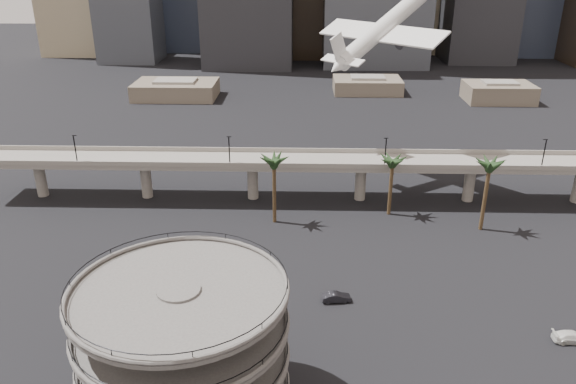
{
  "coord_description": "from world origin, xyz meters",
  "views": [
    {
      "loc": [
        -0.78,
        -50.95,
        47.2
      ],
      "look_at": [
        -3.01,
        28.0,
        13.06
      ],
      "focal_mm": 35.0,
      "sensor_mm": 36.0,
      "label": 1
    }
  ],
  "objects_px": {
    "parking_ramp": "(183,341)",
    "overpass": "(307,165)",
    "car_c": "(572,337)",
    "car_a": "(228,308)",
    "car_b": "(336,297)",
    "airborne_jet": "(382,29)"
  },
  "relations": [
    {
      "from": "overpass",
      "to": "car_a",
      "type": "height_order",
      "value": "overpass"
    },
    {
      "from": "parking_ramp",
      "to": "car_c",
      "type": "bearing_deg",
      "value": 16.13
    },
    {
      "from": "overpass",
      "to": "airborne_jet",
      "type": "xyz_separation_m",
      "value": [
        15.61,
        16.21,
        24.63
      ]
    },
    {
      "from": "parking_ramp",
      "to": "car_b",
      "type": "relative_size",
      "value": 5.2
    },
    {
      "from": "overpass",
      "to": "car_c",
      "type": "relative_size",
      "value": 25.82
    },
    {
      "from": "car_a",
      "to": "car_c",
      "type": "distance_m",
      "value": 46.07
    },
    {
      "from": "parking_ramp",
      "to": "car_c",
      "type": "distance_m",
      "value": 50.47
    },
    {
      "from": "airborne_jet",
      "to": "car_b",
      "type": "xyz_separation_m",
      "value": [
        -11.3,
        -53.1,
        -31.26
      ]
    },
    {
      "from": "car_a",
      "to": "airborne_jet",
      "type": "bearing_deg",
      "value": -16.13
    },
    {
      "from": "parking_ramp",
      "to": "car_a",
      "type": "distance_m",
      "value": 20.91
    },
    {
      "from": "overpass",
      "to": "car_b",
      "type": "height_order",
      "value": "overpass"
    },
    {
      "from": "overpass",
      "to": "car_a",
      "type": "distance_m",
      "value": 42.25
    },
    {
      "from": "parking_ramp",
      "to": "airborne_jet",
      "type": "height_order",
      "value": "airborne_jet"
    },
    {
      "from": "car_b",
      "to": "overpass",
      "type": "bearing_deg",
      "value": -1.16
    },
    {
      "from": "parking_ramp",
      "to": "overpass",
      "type": "relative_size",
      "value": 0.17
    },
    {
      "from": "airborne_jet",
      "to": "car_c",
      "type": "distance_m",
      "value": 71.5
    },
    {
      "from": "airborne_jet",
      "to": "car_b",
      "type": "relative_size",
      "value": 6.09
    },
    {
      "from": "parking_ramp",
      "to": "car_c",
      "type": "relative_size",
      "value": 4.41
    },
    {
      "from": "parking_ramp",
      "to": "car_a",
      "type": "relative_size",
      "value": 4.67
    },
    {
      "from": "parking_ramp",
      "to": "overpass",
      "type": "xyz_separation_m",
      "value": [
        13.0,
        59.0,
        -2.5
      ]
    },
    {
      "from": "parking_ramp",
      "to": "car_b",
      "type": "xyz_separation_m",
      "value": [
        17.31,
        22.11,
        -9.13
      ]
    },
    {
      "from": "overpass",
      "to": "car_c",
      "type": "bearing_deg",
      "value": -52.5
    }
  ]
}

